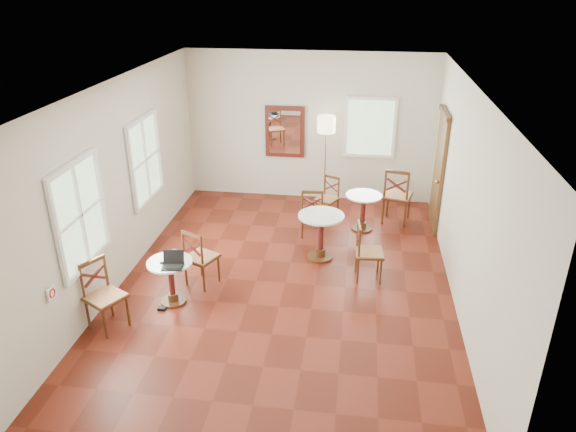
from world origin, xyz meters
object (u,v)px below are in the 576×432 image
object	(u,v)px
cafe_table_mid	(321,232)
floor_lamp	(326,130)
chair_near_a	(200,257)
cafe_table_near	(171,277)
chair_mid_b	(368,252)
chair_mid_a	(312,212)
chair_back_a	(397,196)
water_glass	(175,255)
navy_mug	(175,253)
chair_back_b	(328,198)
mouse	(163,263)
power_adapter	(162,309)
cafe_table_back	(363,208)
laptop	(173,263)
chair_near_b	(104,296)

from	to	relation	value
cafe_table_mid	floor_lamp	bearing A→B (deg)	92.73
chair_near_a	floor_lamp	xyz separation A→B (m)	(1.62, 3.34, 1.09)
floor_lamp	cafe_table_near	bearing A→B (deg)	-115.96
cafe_table_mid	chair_mid_b	world-z (taller)	chair_mid_b
chair_near_a	chair_mid_a	xyz separation A→B (m)	(1.51, 1.89, -0.01)
chair_back_a	water_glass	world-z (taller)	chair_back_a
chair_back_a	chair_near_a	bearing A→B (deg)	54.61
chair_back_a	navy_mug	world-z (taller)	chair_back_a
chair_near_a	chair_mid_b	distance (m)	2.55
chair_near_a	water_glass	distance (m)	0.56
chair_back_b	navy_mug	xyz separation A→B (m)	(-1.97, -3.05, 0.32)
cafe_table_mid	mouse	distance (m)	2.67
chair_back_a	navy_mug	size ratio (longest dim) A/B	8.55
mouse	navy_mug	distance (m)	0.26
cafe_table_mid	chair_back_a	distance (m)	2.06
cafe_table_near	power_adapter	size ratio (longest dim) A/B	6.34
chair_mid_a	floor_lamp	distance (m)	1.82
chair_near_a	chair_mid_b	xyz separation A→B (m)	(2.49, 0.52, -0.01)
floor_lamp	water_glass	bearing A→B (deg)	-115.88
cafe_table_back	water_glass	world-z (taller)	water_glass
laptop	chair_mid_a	bearing A→B (deg)	50.14
chair_near_a	chair_back_a	world-z (taller)	chair_back_a
chair_back_b	mouse	size ratio (longest dim) A/B	8.72
laptop	cafe_table_near	bearing A→B (deg)	124.28
chair_mid_b	cafe_table_back	bearing A→B (deg)	-2.53
cafe_table_back	power_adapter	distance (m)	4.11
laptop	power_adapter	world-z (taller)	laptop
chair_mid_b	chair_back_a	distance (m)	2.20
floor_lamp	navy_mug	size ratio (longest dim) A/B	14.24
cafe_table_near	cafe_table_back	distance (m)	3.86
floor_lamp	water_glass	size ratio (longest dim) A/B	18.70
chair_near_a	chair_back_a	size ratio (longest dim) A/B	0.85
power_adapter	cafe_table_near	bearing A→B (deg)	64.95
cafe_table_back	chair_back_a	xyz separation A→B (m)	(0.62, 0.41, 0.12)
chair_mid_a	laptop	world-z (taller)	chair_mid_a
chair_near_a	chair_back_a	bearing A→B (deg)	-114.74
cafe_table_mid	chair_back_a	xyz separation A→B (m)	(1.30, 1.59, 0.06)
mouse	water_glass	world-z (taller)	water_glass
cafe_table_mid	chair_mid_b	xyz separation A→B (m)	(0.76, -0.54, -0.03)
cafe_table_near	navy_mug	xyz separation A→B (m)	(0.03, 0.16, 0.31)
chair_near_b	chair_back_b	distance (m)	4.72
cafe_table_near	mouse	size ratio (longest dim) A/B	7.17
chair_mid_b	chair_back_a	world-z (taller)	chair_back_a
cafe_table_mid	chair_back_b	distance (m)	1.61
chair_near_a	mouse	xyz separation A→B (m)	(-0.33, -0.62, 0.23)
cafe_table_mid	chair_near_b	world-z (taller)	chair_near_b
chair_mid_b	laptop	bearing A→B (deg)	108.53
cafe_table_back	power_adapter	world-z (taller)	cafe_table_back
cafe_table_near	water_glass	size ratio (longest dim) A/B	6.91
chair_near_b	power_adapter	world-z (taller)	chair_near_b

